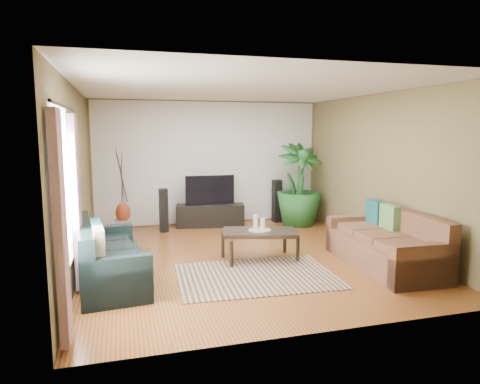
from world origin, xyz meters
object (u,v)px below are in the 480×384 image
object	(u,v)px
speaker_left	(164,210)
television	(210,190)
coffee_table	(260,245)
pedestal	(124,227)
vase	(123,213)
speaker_right	(277,201)
sofa_left	(110,252)
potted_plant	(299,185)
side_table	(100,250)
sofa_right	(384,239)
tv_stand	(210,215)

from	to	relation	value
speaker_left	television	bearing A→B (deg)	9.80
coffee_table	pedestal	world-z (taller)	coffee_table
speaker_left	vase	xyz separation A→B (m)	(-0.80, -0.08, 0.01)
speaker_left	speaker_right	distance (m)	2.58
coffee_table	speaker_left	bearing A→B (deg)	133.11
sofa_left	speaker_left	bearing A→B (deg)	-25.75
speaker_right	potted_plant	xyz separation A→B (m)	(0.35, -0.41, 0.41)
coffee_table	vase	size ratio (longest dim) A/B	2.91
side_table	speaker_right	bearing A→B (deg)	30.86
speaker_right	potted_plant	distance (m)	0.68
sofa_right	tv_stand	distance (m)	3.96
sofa_right	speaker_left	size ratio (longest dim) A/B	2.32
sofa_left	vase	world-z (taller)	sofa_left
coffee_table	tv_stand	size ratio (longest dim) A/B	0.80
tv_stand	speaker_left	bearing A→B (deg)	-155.68
television	pedestal	size ratio (longest dim) A/B	3.40
coffee_table	side_table	bearing A→B (deg)	-175.04
tv_stand	speaker_left	xyz separation A→B (m)	(-1.02, -0.25, 0.20)
television	potted_plant	bearing A→B (deg)	-11.55
coffee_table	tv_stand	bearing A→B (deg)	110.26
sofa_left	coffee_table	distance (m)	2.33
vase	side_table	distance (m)	1.90
sofa_right	side_table	xyz separation A→B (m)	(-4.15, 1.25, -0.19)
tv_stand	television	size ratio (longest dim) A/B	1.36
tv_stand	television	world-z (taller)	television
sofa_right	television	size ratio (longest dim) A/B	1.95
coffee_table	speaker_left	xyz separation A→B (m)	(-1.29, 2.34, 0.21)
tv_stand	potted_plant	xyz separation A→B (m)	(1.89, -0.37, 0.65)
television	tv_stand	bearing A→B (deg)	-90.00
television	pedestal	bearing A→B (deg)	-169.11
television	pedestal	distance (m)	1.96
television	speaker_left	world-z (taller)	television
coffee_table	television	size ratio (longest dim) A/B	1.10
tv_stand	speaker_left	size ratio (longest dim) A/B	1.62
sofa_left	vase	bearing A→B (deg)	-10.28
tv_stand	side_table	size ratio (longest dim) A/B	3.06
television	potted_plant	world-z (taller)	potted_plant
sofa_left	television	size ratio (longest dim) A/B	1.81
coffee_table	television	distance (m)	2.68
sofa_left	pedestal	xyz separation A→B (m)	(0.19, 2.71, -0.27)
pedestal	vase	world-z (taller)	vase
sofa_left	potted_plant	bearing A→B (deg)	-61.76
speaker_left	speaker_right	size ratio (longest dim) A/B	0.93
sofa_left	tv_stand	distance (m)	3.65
potted_plant	pedestal	size ratio (longest dim) A/B	5.73
potted_plant	vase	bearing A→B (deg)	179.43
sofa_left	speaker_right	xyz separation A→B (m)	(3.55, 3.09, 0.05)
sofa_right	speaker_left	bearing A→B (deg)	-134.26
coffee_table	potted_plant	world-z (taller)	potted_plant
sofa_left	sofa_right	size ratio (longest dim) A/B	0.92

